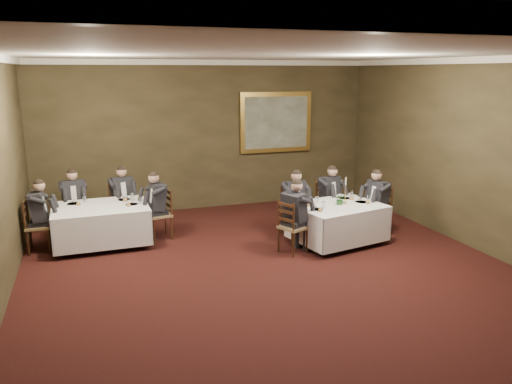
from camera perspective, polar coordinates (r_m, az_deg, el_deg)
ground at (r=7.82m, az=3.60°, el=-10.92°), size 10.00×10.00×0.00m
ceiling at (r=7.12m, az=4.04°, el=15.65°), size 8.00×10.00×0.10m
back_wall at (r=11.98m, az=-5.49°, el=6.41°), size 8.00×0.10×3.50m
right_wall at (r=9.53m, az=26.63°, el=3.16°), size 0.10×10.00×3.50m
crown_molding at (r=7.12m, az=4.03°, el=15.17°), size 8.00×10.00×0.12m
table_main at (r=9.73m, az=9.27°, el=-3.25°), size 1.87×1.56×0.67m
table_second at (r=9.96m, az=-17.26°, el=-3.30°), size 1.78×1.37×0.67m
chair_main_backleft at (r=10.17m, az=4.29°, el=-3.33°), size 0.48×0.46×1.00m
diner_main_backleft at (r=10.09m, az=4.34°, el=-2.11°), size 0.45×0.52×1.35m
chair_main_backright at (r=10.67m, az=8.21°, el=-2.61°), size 0.54×0.53×1.00m
diner_main_backright at (r=10.60m, az=8.29°, el=-1.44°), size 0.52×0.57×1.35m
chair_main_endleft at (r=9.18m, az=4.17°, el=-5.23°), size 0.56×0.57×1.00m
diner_main_endleft at (r=9.11m, az=4.24°, el=-3.85°), size 0.60×0.56×1.35m
chair_main_endright at (r=10.45m, az=13.68°, el=-3.23°), size 0.51×0.53×1.00m
diner_main_endright at (r=10.37m, az=13.71°, el=-2.03°), size 0.56×0.50×1.35m
chair_sec_backleft at (r=10.87m, az=-19.94°, el=-3.01°), size 0.48×0.47×1.00m
diner_sec_backleft at (r=10.80m, az=-20.03°, el=-1.86°), size 0.45×0.52×1.35m
chair_sec_backright at (r=10.90m, az=-14.98°, el=-2.60°), size 0.54×0.52×1.00m
diner_sec_backright at (r=10.83m, az=-15.03°, el=-1.45°), size 0.52×0.57×1.35m
chair_sec_endright at (r=10.10m, az=-10.86°, el=-3.65°), size 0.49×0.50×1.00m
diner_sec_endright at (r=10.04m, az=-10.99°, el=-2.42°), size 0.54×0.47×1.35m
chair_sec_endleft at (r=10.04m, az=-23.57°, el=-4.70°), size 0.44×0.46×1.00m
diner_sec_endleft at (r=9.97m, az=-23.63°, el=-3.45°), size 0.50×0.43×1.35m
centerpiece at (r=9.64m, az=9.57°, el=-0.75°), size 0.25×0.23×0.23m
candlestick at (r=9.74m, az=10.17°, el=-0.17°), size 0.08×0.08×0.52m
place_setting_table_main at (r=9.68m, az=6.23°, el=-1.10°), size 0.33×0.31×0.14m
place_setting_table_second at (r=10.25m, az=-19.85°, el=-1.02°), size 0.33×0.31×0.14m
painting at (r=12.39m, az=2.29°, el=7.96°), size 1.84×0.09×1.47m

